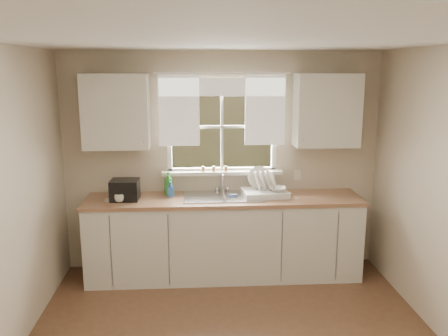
{
  "coord_description": "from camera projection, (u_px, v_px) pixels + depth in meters",
  "views": [
    {
      "loc": [
        -0.32,
        -3.33,
        2.32
      ],
      "look_at": [
        0.0,
        1.65,
        1.25
      ],
      "focal_mm": 38.0,
      "sensor_mm": 36.0,
      "label": 1
    }
  ],
  "objects": [
    {
      "name": "window",
      "position": [
        222.0,
        141.0,
        5.4
      ],
      "size": [
        1.38,
        0.16,
        1.06
      ],
      "color": "white",
      "rests_on": "room_walls"
    },
    {
      "name": "saucer",
      "position": [
        113.0,
        200.0,
        5.11
      ],
      "size": [
        0.18,
        0.18,
        0.01
      ],
      "primitive_type": "cylinder",
      "color": "white",
      "rests_on": "countertop"
    },
    {
      "name": "base_cabinets",
      "position": [
        224.0,
        238.0,
        5.31
      ],
      "size": [
        3.0,
        0.62,
        0.87
      ],
      "primitive_type": "cube",
      "color": "silver",
      "rests_on": "ground"
    },
    {
      "name": "sill_jars",
      "position": [
        214.0,
        169.0,
        5.4
      ],
      "size": [
        0.3,
        0.04,
        0.06
      ],
      "color": "brown",
      "rests_on": "window"
    },
    {
      "name": "black_appliance",
      "position": [
        125.0,
        190.0,
        5.11
      ],
      "size": [
        0.31,
        0.27,
        0.22
      ],
      "primitive_type": "cube",
      "rotation": [
        0.0,
        0.0,
        -0.03
      ],
      "color": "black",
      "rests_on": "countertop"
    },
    {
      "name": "upper_cabinet_left",
      "position": [
        116.0,
        111.0,
        5.08
      ],
      "size": [
        0.7,
        0.33,
        0.8
      ],
      "primitive_type": "cube",
      "color": "silver",
      "rests_on": "room_walls"
    },
    {
      "name": "wall_outlet",
      "position": [
        297.0,
        175.0,
        5.52
      ],
      "size": [
        0.08,
        0.01,
        0.12
      ],
      "primitive_type": "cube",
      "color": "beige",
      "rests_on": "room_walls"
    },
    {
      "name": "bowl",
      "position": [
        277.0,
        189.0,
        5.23
      ],
      "size": [
        0.21,
        0.21,
        0.05
      ],
      "primitive_type": "imported",
      "rotation": [
        0.0,
        0.0,
        -0.18
      ],
      "color": "white",
      "rests_on": "dish_rack"
    },
    {
      "name": "ceiling",
      "position": [
        239.0,
        40.0,
        3.23
      ],
      "size": [
        3.6,
        4.0,
        0.02
      ],
      "primitive_type": "cube",
      "color": "silver",
      "rests_on": "room_walls"
    },
    {
      "name": "backyard",
      "position": [
        230.0,
        18.0,
        11.28
      ],
      "size": [
        20.0,
        10.0,
        6.13
      ],
      "color": "#335421",
      "rests_on": "ground"
    },
    {
      "name": "soap_bottle_a",
      "position": [
        168.0,
        184.0,
        5.3
      ],
      "size": [
        0.13,
        0.13,
        0.26
      ],
      "primitive_type": "imported",
      "rotation": [
        0.0,
        0.0,
        0.38
      ],
      "color": "green",
      "rests_on": "countertop"
    },
    {
      "name": "countertop",
      "position": [
        224.0,
        199.0,
        5.21
      ],
      "size": [
        3.04,
        0.65,
        0.04
      ],
      "primitive_type": "cube",
      "color": "#9A6D4D",
      "rests_on": "base_cabinets"
    },
    {
      "name": "dish_rack",
      "position": [
        264.0,
        190.0,
        5.27
      ],
      "size": [
        0.52,
        0.41,
        0.31
      ],
      "color": "white",
      "rests_on": "countertop"
    },
    {
      "name": "upper_cabinet_right",
      "position": [
        327.0,
        110.0,
        5.22
      ],
      "size": [
        0.7,
        0.33,
        0.8
      ],
      "primitive_type": "cube",
      "color": "silver",
      "rests_on": "room_walls"
    },
    {
      "name": "sink",
      "position": [
        224.0,
        203.0,
        5.25
      ],
      "size": [
        0.88,
        0.52,
        0.4
      ],
      "color": "#B7B7BC",
      "rests_on": "countertop"
    },
    {
      "name": "room_walls",
      "position": [
        239.0,
        219.0,
        3.44
      ],
      "size": [
        3.62,
        4.02,
        2.5
      ],
      "color": "beige",
      "rests_on": "ground"
    },
    {
      "name": "cup",
      "position": [
        120.0,
        198.0,
        5.03
      ],
      "size": [
        0.16,
        0.16,
        0.09
      ],
      "primitive_type": "imported",
      "rotation": [
        0.0,
        0.0,
        -0.42
      ],
      "color": "silver",
      "rests_on": "countertop"
    },
    {
      "name": "curtains",
      "position": [
        222.0,
        102.0,
        5.26
      ],
      "size": [
        1.5,
        0.03,
        0.81
      ],
      "color": "white",
      "rests_on": "room_walls"
    },
    {
      "name": "soap_bottle_c",
      "position": [
        113.0,
        190.0,
        5.21
      ],
      "size": [
        0.14,
        0.14,
        0.15
      ],
      "primitive_type": "imported",
      "rotation": [
        0.0,
        0.0,
        0.16
      ],
      "color": "beige",
      "rests_on": "countertop"
    },
    {
      "name": "soap_bottle_b",
      "position": [
        171.0,
        189.0,
        5.25
      ],
      "size": [
        0.08,
        0.08,
        0.17
      ],
      "primitive_type": "imported",
      "rotation": [
        0.0,
        0.0,
        0.06
      ],
      "color": "#3067B5",
      "rests_on": "countertop"
    }
  ]
}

